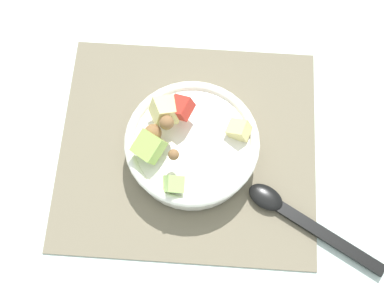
# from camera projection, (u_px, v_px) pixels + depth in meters

# --- Properties ---
(ground_plane) EXTENTS (2.40, 2.40, 0.00)m
(ground_plane) POSITION_uv_depth(u_px,v_px,m) (188.00, 148.00, 0.88)
(ground_plane) COLOR silver
(placemat) EXTENTS (0.41, 0.37, 0.01)m
(placemat) POSITION_uv_depth(u_px,v_px,m) (188.00, 147.00, 0.88)
(placemat) COLOR #756B56
(placemat) RESTS_ON ground_plane
(salad_bowl) EXTENTS (0.21, 0.21, 0.10)m
(salad_bowl) POSITION_uv_depth(u_px,v_px,m) (191.00, 145.00, 0.84)
(salad_bowl) COLOR white
(salad_bowl) RESTS_ON placemat
(serving_spoon) EXTENTS (0.21, 0.14, 0.01)m
(serving_spoon) POSITION_uv_depth(u_px,v_px,m) (293.00, 215.00, 0.83)
(serving_spoon) COLOR black
(serving_spoon) RESTS_ON placemat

